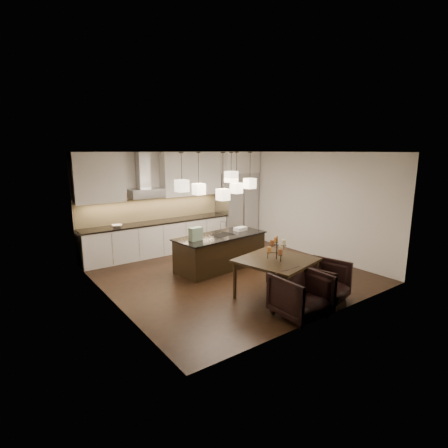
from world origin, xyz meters
TOP-DOWN VIEW (x-y plane):
  - floor at (0.00, 0.00)m, footprint 5.50×5.50m
  - ceiling at (0.00, 0.00)m, footprint 5.50×5.50m
  - wall_back at (0.00, 2.76)m, footprint 5.50×0.02m
  - wall_front at (0.00, -2.76)m, footprint 5.50×0.02m
  - wall_left at (-2.76, 0.00)m, footprint 0.02×5.50m
  - wall_right at (2.76, 0.00)m, footprint 0.02×5.50m
  - refrigerator at (2.10, 2.38)m, footprint 1.20×0.72m
  - fridge_panel at (2.10, 2.38)m, footprint 1.26×0.72m
  - lower_cabinets at (-0.62, 2.43)m, footprint 4.21×0.62m
  - countertop at (-0.62, 2.43)m, footprint 4.21×0.66m
  - backsplash at (-0.62, 2.73)m, footprint 4.21×0.02m
  - upper_cab_left at (-2.10, 2.57)m, footprint 1.25×0.35m
  - upper_cab_right at (0.55, 2.57)m, footprint 1.85×0.35m
  - hood_canopy at (-0.93, 2.48)m, footprint 0.90×0.52m
  - hood_chimney at (-0.93, 2.59)m, footprint 0.30×0.28m
  - fruit_bowl at (-1.79, 2.38)m, footprint 0.31×0.31m
  - island_body at (0.08, 0.46)m, footprint 2.31×1.11m
  - island_top at (0.08, 0.46)m, footprint 2.39×1.19m
  - faucet at (0.16, 0.56)m, footprint 0.11×0.22m
  - tote_bag at (-0.67, 0.38)m, footprint 0.32×0.19m
  - food_container at (0.79, 0.56)m, footprint 0.32×0.24m
  - dining_table at (-0.09, -1.63)m, footprint 1.56×1.56m
  - candelabra at (-0.09, -1.63)m, footprint 0.45×0.45m
  - candle_a at (0.06, -1.60)m, footprint 0.09×0.09m
  - candle_b at (-0.18, -1.53)m, footprint 0.09×0.09m
  - candle_c at (-0.13, -1.77)m, footprint 0.09×0.09m
  - candle_d at (0.00, -1.52)m, footprint 0.09×0.09m
  - candle_e at (-0.22, -1.64)m, footprint 0.09×0.09m
  - candle_f at (-0.03, -1.76)m, footprint 0.09×0.09m
  - armchair_left at (-0.31, -2.49)m, footprint 0.85×0.88m
  - armchair_right at (0.52, -2.29)m, footprint 1.01×1.02m
  - pendant_a at (-0.98, 0.41)m, footprint 0.24×0.24m
  - pendant_b at (-0.38, 0.69)m, footprint 0.24×0.24m
  - pendant_c at (0.32, 0.35)m, footprint 0.24×0.24m
  - pendant_d at (0.75, 0.69)m, footprint 0.24×0.24m
  - pendant_e at (1.04, 0.52)m, footprint 0.24×0.24m
  - pendant_f at (-0.06, 0.17)m, footprint 0.24×0.24m

SIDE VIEW (x-z plane):
  - floor at x=0.00m, z-range -0.02..0.00m
  - armchair_right at x=0.52m, z-range 0.00..0.77m
  - dining_table at x=-0.09m, z-range 0.00..0.78m
  - island_body at x=0.08m, z-range 0.00..0.78m
  - armchair_left at x=-0.31m, z-range 0.00..0.79m
  - lower_cabinets at x=-0.62m, z-range 0.00..0.88m
  - island_top at x=0.08m, z-range 0.78..0.82m
  - food_container at x=0.79m, z-range 0.82..0.91m
  - countertop at x=-0.62m, z-range 0.88..0.92m
  - fruit_bowl at x=-1.79m, z-range 0.92..0.98m
  - candle_a at x=0.06m, z-range 0.91..1.02m
  - candle_b at x=-0.18m, z-range 0.91..1.02m
  - candle_c at x=-0.13m, z-range 0.91..1.02m
  - tote_bag at x=-0.67m, z-range 0.82..1.12m
  - faucet at x=0.16m, z-range 0.82..1.16m
  - candelabra at x=-0.09m, z-range 0.78..1.24m
  - refrigerator at x=2.10m, z-range 0.00..2.15m
  - candle_d at x=0.00m, z-range 1.08..1.18m
  - candle_e at x=-0.22m, z-range 1.08..1.18m
  - candle_f at x=-0.03m, z-range 1.08..1.18m
  - backsplash at x=-0.62m, z-range 0.92..1.55m
  - wall_back at x=0.00m, z-range 0.00..2.80m
  - wall_front at x=0.00m, z-range 0.00..2.80m
  - wall_left at x=-2.76m, z-range 0.00..2.80m
  - wall_right at x=2.76m, z-range 0.00..2.80m
  - hood_canopy at x=-0.93m, z-range 1.60..1.84m
  - pendant_f at x=-0.06m, z-range 1.72..1.98m
  - pendant_d at x=0.75m, z-range 1.77..2.03m
  - pendant_b at x=-0.38m, z-range 1.82..2.08m
  - pendant_e at x=1.04m, z-range 1.89..2.15m
  - pendant_a at x=-0.98m, z-range 1.95..2.21m
  - upper_cab_left at x=-2.10m, z-range 1.55..2.80m
  - upper_cab_right at x=0.55m, z-range 1.55..2.80m
  - pendant_c at x=0.32m, z-range 2.10..2.36m
  - hood_chimney at x=-0.93m, z-range 1.84..2.80m
  - fridge_panel at x=2.10m, z-range 2.15..2.80m
  - ceiling at x=0.00m, z-range 2.80..2.82m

